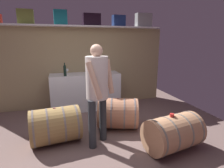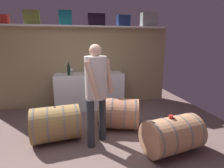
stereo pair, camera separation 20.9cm
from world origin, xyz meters
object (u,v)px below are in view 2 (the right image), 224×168
at_px(toolcase_olive, 32,18).
at_px(toolcase_teal, 65,18).
at_px(tasting_cup, 171,117).
at_px(winemaker_pouring, 96,85).
at_px(toolcase_black, 96,20).
at_px(toolcase_navy, 123,21).
at_px(wine_glass, 71,70).
at_px(wine_bottle_dark, 69,70).
at_px(wine_barrel_near, 172,135).
at_px(wine_barrel_flank, 119,113).
at_px(wine_barrel_far, 56,124).
at_px(work_cabinet, 89,91).
at_px(toolcase_grey, 149,20).

xyz_separation_m(toolcase_olive, toolcase_teal, (0.76, 0.00, 0.01)).
distance_m(tasting_cup, winemaker_pouring, 1.27).
xyz_separation_m(toolcase_black, winemaker_pouring, (-0.28, -1.95, -1.22)).
bearing_deg(toolcase_navy, wine_glass, -178.57).
distance_m(toolcase_navy, wine_bottle_dark, 1.91).
xyz_separation_m(toolcase_navy, winemaker_pouring, (-1.00, -1.95, -1.21)).
height_order(wine_barrel_near, wine_barrel_flank, wine_barrel_flank).
bearing_deg(wine_barrel_near, toolcase_olive, 123.42).
bearing_deg(wine_barrel_flank, winemaker_pouring, -118.66).
bearing_deg(wine_glass, wine_barrel_flank, -56.39).
bearing_deg(wine_barrel_far, tasting_cup, -29.56).
bearing_deg(toolcase_olive, wine_barrel_far, -74.36).
bearing_deg(wine_glass, wine_barrel_near, -56.91).
height_order(wine_glass, wine_barrel_far, wine_glass).
bearing_deg(winemaker_pouring, wine_glass, -119.35).
relative_size(toolcase_olive, wine_barrel_flank, 0.37).
height_order(wine_barrel_near, wine_barrel_far, wine_barrel_far).
distance_m(toolcase_black, work_cabinet, 1.82).
xyz_separation_m(wine_bottle_dark, tasting_cup, (1.53, -2.08, -0.47)).
height_order(toolcase_grey, winemaker_pouring, toolcase_grey).
height_order(toolcase_olive, wine_barrel_far, toolcase_olive).
distance_m(wine_glass, wine_barrel_far, 1.74).
relative_size(toolcase_grey, wine_barrel_near, 0.43).
relative_size(toolcase_navy, wine_barrel_far, 0.37).
relative_size(toolcase_grey, wine_glass, 2.99).
xyz_separation_m(wine_barrel_near, wine_barrel_flank, (-0.62, 0.98, 0.02)).
height_order(toolcase_black, winemaker_pouring, toolcase_black).
height_order(wine_bottle_dark, wine_barrel_near, wine_bottle_dark).
bearing_deg(wine_bottle_dark, toolcase_black, 27.74).
height_order(wine_glass, wine_barrel_near, wine_glass).
xyz_separation_m(toolcase_grey, wine_barrel_flank, (-1.20, -1.49, -1.98)).
bearing_deg(work_cabinet, toolcase_olive, 171.30).
xyz_separation_m(wine_bottle_dark, wine_barrel_near, (1.58, -2.08, -0.78)).
height_order(toolcase_black, wine_glass, toolcase_black).
relative_size(toolcase_grey, wine_barrel_far, 0.48).
bearing_deg(wine_barrel_far, work_cabinet, 57.33).
bearing_deg(toolcase_grey, tasting_cup, -104.80).
xyz_separation_m(wine_barrel_near, tasting_cup, (-0.05, 0.00, 0.31)).
height_order(wine_barrel_flank, tasting_cup, wine_barrel_flank).
xyz_separation_m(wine_bottle_dark, winemaker_pouring, (0.45, -1.57, -0.03)).
distance_m(toolcase_olive, toolcase_black, 1.52).
relative_size(toolcase_teal, toolcase_grey, 0.81).
distance_m(toolcase_teal, work_cabinet, 1.90).
distance_m(work_cabinet, wine_barrel_far, 1.68).
distance_m(toolcase_olive, winemaker_pouring, 2.62).
bearing_deg(toolcase_teal, toolcase_olive, 178.07).
bearing_deg(wine_barrel_near, toolcase_teal, 112.60).
bearing_deg(toolcase_grey, wine_glass, -176.81).
distance_m(toolcase_teal, wine_barrel_flank, 2.66).
height_order(toolcase_black, toolcase_grey, toolcase_grey).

